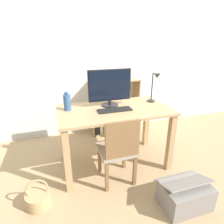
{
  "coord_description": "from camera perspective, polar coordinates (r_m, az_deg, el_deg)",
  "views": [
    {
      "loc": [
        -0.67,
        -2.01,
        1.56
      ],
      "look_at": [
        0.0,
        0.1,
        0.7
      ],
      "focal_mm": 30.0,
      "sensor_mm": 36.0,
      "label": 1
    }
  ],
  "objects": [
    {
      "name": "keyboard",
      "position": [
        2.2,
        0.87,
        0.63
      ],
      "size": [
        0.4,
        0.14,
        0.02
      ],
      "color": "black",
      "rests_on": "desk"
    },
    {
      "name": "wall_back",
      "position": [
        3.19,
        -5.67,
        16.46
      ],
      "size": [
        8.0,
        0.05,
        2.6
      ],
      "color": "silver",
      "rests_on": "ground_plane"
    },
    {
      "name": "storage_box",
      "position": [
        2.14,
        21.36,
        -22.38
      ],
      "size": [
        0.47,
        0.37,
        0.32
      ],
      "color": "gray",
      "rests_on": "ground_plane"
    },
    {
      "name": "desk_lamp",
      "position": [
        2.47,
        12.82,
        8.02
      ],
      "size": [
        0.1,
        0.19,
        0.39
      ],
      "color": "#2D2D33",
      "rests_on": "desk"
    },
    {
      "name": "chair",
      "position": [
        2.08,
        1.95,
        -11.1
      ],
      "size": [
        0.4,
        0.4,
        0.83
      ],
      "rotation": [
        0.0,
        0.0,
        0.12
      ],
      "color": "#9E937F",
      "rests_on": "ground_plane"
    },
    {
      "name": "ground_plane",
      "position": [
        2.63,
        0.68,
        -15.16
      ],
      "size": [
        10.0,
        10.0,
        0.0
      ],
      "primitive_type": "plane",
      "color": "tan"
    },
    {
      "name": "monitor",
      "position": [
        2.3,
        -0.66,
        7.7
      ],
      "size": [
        0.54,
        0.21,
        0.46
      ],
      "color": "#232326",
      "rests_on": "desk"
    },
    {
      "name": "basket",
      "position": [
        2.17,
        -21.47,
        -23.34
      ],
      "size": [
        0.25,
        0.25,
        0.31
      ],
      "color": "tan",
      "rests_on": "ground_plane"
    },
    {
      "name": "desk",
      "position": [
        2.31,
        0.75,
        -2.34
      ],
      "size": [
        1.35,
        0.75,
        0.78
      ],
      "color": "tan",
      "rests_on": "ground_plane"
    },
    {
      "name": "bookshelf",
      "position": [
        3.26,
        -1.72,
        0.29
      ],
      "size": [
        0.83,
        0.28,
        0.93
      ],
      "color": "tan",
      "rests_on": "ground_plane"
    },
    {
      "name": "vase",
      "position": [
        2.25,
        -13.51,
        3.03
      ],
      "size": [
        0.08,
        0.08,
        0.23
      ],
      "color": "#33598C",
      "rests_on": "desk"
    }
  ]
}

